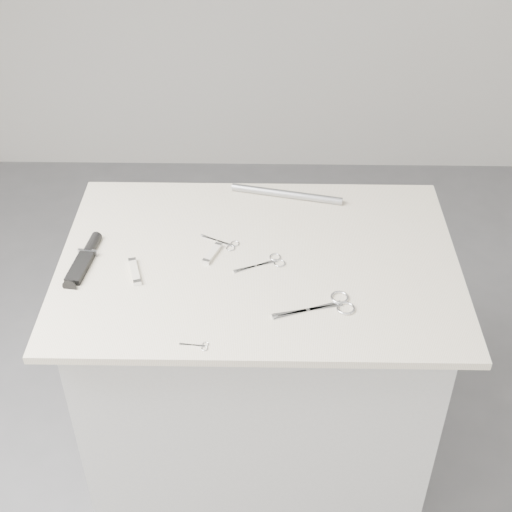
{
  "coord_description": "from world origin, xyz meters",
  "views": [
    {
      "loc": [
        0.02,
        -1.4,
        2.03
      ],
      "look_at": [
        -0.01,
        0.01,
        0.92
      ],
      "focal_mm": 50.0,
      "sensor_mm": 36.0,
      "label": 1
    }
  ],
  "objects_px": {
    "embroidery_scissors_a": "(268,263)",
    "embroidery_scissors_b": "(225,243)",
    "plinth": "(258,385)",
    "large_shears": "(330,305)",
    "tiny_scissors": "(198,346)",
    "pocket_knife_b": "(212,253)",
    "metal_rail": "(286,194)",
    "sheathed_knife": "(86,257)",
    "pocket_knife_a": "(135,271)"
  },
  "relations": [
    {
      "from": "pocket_knife_b",
      "to": "embroidery_scissors_b",
      "type": "bearing_deg",
      "value": -10.52
    },
    {
      "from": "sheathed_knife",
      "to": "pocket_knife_b",
      "type": "relative_size",
      "value": 2.31
    },
    {
      "from": "embroidery_scissors_b",
      "to": "pocket_knife_b",
      "type": "xyz_separation_m",
      "value": [
        -0.03,
        -0.05,
        0.0
      ]
    },
    {
      "from": "embroidery_scissors_b",
      "to": "pocket_knife_a",
      "type": "height_order",
      "value": "pocket_knife_a"
    },
    {
      "from": "large_shears",
      "to": "pocket_knife_b",
      "type": "distance_m",
      "value": 0.34
    },
    {
      "from": "embroidery_scissors_a",
      "to": "tiny_scissors",
      "type": "xyz_separation_m",
      "value": [
        -0.15,
        -0.29,
        -0.0
      ]
    },
    {
      "from": "embroidery_scissors_a",
      "to": "sheathed_knife",
      "type": "xyz_separation_m",
      "value": [
        -0.46,
        0.01,
        0.01
      ]
    },
    {
      "from": "plinth",
      "to": "embroidery_scissors_a",
      "type": "relative_size",
      "value": 6.92
    },
    {
      "from": "sheathed_knife",
      "to": "large_shears",
      "type": "bearing_deg",
      "value": -97.89
    },
    {
      "from": "embroidery_scissors_b",
      "to": "large_shears",
      "type": "bearing_deg",
      "value": -15.19
    },
    {
      "from": "embroidery_scissors_a",
      "to": "embroidery_scissors_b",
      "type": "xyz_separation_m",
      "value": [
        -0.11,
        0.08,
        -0.0
      ]
    },
    {
      "from": "plinth",
      "to": "metal_rail",
      "type": "bearing_deg",
      "value": 75.18
    },
    {
      "from": "embroidery_scissors_a",
      "to": "embroidery_scissors_b",
      "type": "distance_m",
      "value": 0.14
    },
    {
      "from": "sheathed_knife",
      "to": "tiny_scissors",
      "type": "bearing_deg",
      "value": -126.9
    },
    {
      "from": "large_shears",
      "to": "embroidery_scissors_b",
      "type": "relative_size",
      "value": 1.88
    },
    {
      "from": "tiny_scissors",
      "to": "metal_rail",
      "type": "height_order",
      "value": "metal_rail"
    },
    {
      "from": "plinth",
      "to": "tiny_scissors",
      "type": "xyz_separation_m",
      "value": [
        -0.13,
        -0.31,
        0.47
      ]
    },
    {
      "from": "sheathed_knife",
      "to": "embroidery_scissors_a",
      "type": "bearing_deg",
      "value": -83.6
    },
    {
      "from": "embroidery_scissors_b",
      "to": "pocket_knife_b",
      "type": "relative_size",
      "value": 1.23
    },
    {
      "from": "pocket_knife_a",
      "to": "metal_rail",
      "type": "bearing_deg",
      "value": -64.21
    },
    {
      "from": "sheathed_knife",
      "to": "pocket_knife_a",
      "type": "relative_size",
      "value": 1.91
    },
    {
      "from": "plinth",
      "to": "large_shears",
      "type": "bearing_deg",
      "value": -46.04
    },
    {
      "from": "large_shears",
      "to": "embroidery_scissors_b",
      "type": "bearing_deg",
      "value": 120.46
    },
    {
      "from": "embroidery_scissors_b",
      "to": "plinth",
      "type": "bearing_deg",
      "value": -7.1
    },
    {
      "from": "embroidery_scissors_b",
      "to": "tiny_scissors",
      "type": "relative_size",
      "value": 1.59
    },
    {
      "from": "tiny_scissors",
      "to": "pocket_knife_b",
      "type": "bearing_deg",
      "value": 94.3
    },
    {
      "from": "pocket_knife_b",
      "to": "metal_rail",
      "type": "bearing_deg",
      "value": -13.52
    },
    {
      "from": "plinth",
      "to": "embroidery_scissors_a",
      "type": "bearing_deg",
      "value": -36.63
    },
    {
      "from": "pocket_knife_a",
      "to": "metal_rail",
      "type": "height_order",
      "value": "metal_rail"
    },
    {
      "from": "embroidery_scissors_b",
      "to": "pocket_knife_a",
      "type": "bearing_deg",
      "value": -123.06
    },
    {
      "from": "plinth",
      "to": "embroidery_scissors_a",
      "type": "distance_m",
      "value": 0.47
    },
    {
      "from": "plinth",
      "to": "large_shears",
      "type": "relative_size",
      "value": 4.65
    },
    {
      "from": "large_shears",
      "to": "sheathed_knife",
      "type": "relative_size",
      "value": 1.0
    },
    {
      "from": "large_shears",
      "to": "pocket_knife_b",
      "type": "xyz_separation_m",
      "value": [
        -0.29,
        0.19,
        0.0
      ]
    },
    {
      "from": "plinth",
      "to": "embroidery_scissors_b",
      "type": "bearing_deg",
      "value": 145.55
    },
    {
      "from": "pocket_knife_a",
      "to": "metal_rail",
      "type": "relative_size",
      "value": 0.32
    },
    {
      "from": "sheathed_knife",
      "to": "metal_rail",
      "type": "relative_size",
      "value": 0.61
    },
    {
      "from": "pocket_knife_a",
      "to": "tiny_scissors",
      "type": "bearing_deg",
      "value": -161.06
    },
    {
      "from": "embroidery_scissors_a",
      "to": "embroidery_scissors_b",
      "type": "height_order",
      "value": "same"
    },
    {
      "from": "pocket_knife_a",
      "to": "large_shears",
      "type": "bearing_deg",
      "value": -119.89
    },
    {
      "from": "plinth",
      "to": "sheathed_knife",
      "type": "height_order",
      "value": "sheathed_knife"
    },
    {
      "from": "tiny_scissors",
      "to": "pocket_knife_b",
      "type": "xyz_separation_m",
      "value": [
        0.01,
        0.32,
        0.0
      ]
    },
    {
      "from": "pocket_knife_a",
      "to": "metal_rail",
      "type": "distance_m",
      "value": 0.51
    },
    {
      "from": "large_shears",
      "to": "sheathed_knife",
      "type": "bearing_deg",
      "value": 147.69
    },
    {
      "from": "embroidery_scissors_b",
      "to": "tiny_scissors",
      "type": "bearing_deg",
      "value": -68.91
    },
    {
      "from": "large_shears",
      "to": "metal_rail",
      "type": "distance_m",
      "value": 0.46
    },
    {
      "from": "large_shears",
      "to": "sheathed_knife",
      "type": "height_order",
      "value": "sheathed_knife"
    },
    {
      "from": "metal_rail",
      "to": "plinth",
      "type": "bearing_deg",
      "value": -104.82
    },
    {
      "from": "pocket_knife_b",
      "to": "metal_rail",
      "type": "distance_m",
      "value": 0.33
    },
    {
      "from": "pocket_knife_a",
      "to": "metal_rail",
      "type": "xyz_separation_m",
      "value": [
        0.38,
        0.34,
        0.0
      ]
    }
  ]
}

